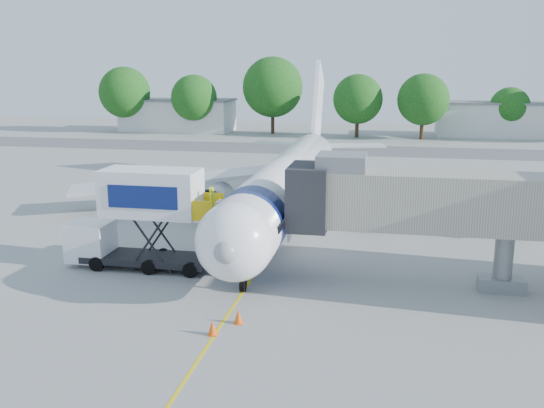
% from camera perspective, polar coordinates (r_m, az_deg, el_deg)
% --- Properties ---
extents(ground, '(160.00, 160.00, 0.00)m').
position_cam_1_polar(ground, '(39.00, 0.55, -3.26)').
color(ground, '#9A9A98').
rests_on(ground, ground).
extents(guidance_line, '(0.15, 70.00, 0.01)m').
position_cam_1_polar(guidance_line, '(39.00, 0.55, -3.25)').
color(guidance_line, yellow).
rests_on(guidance_line, ground).
extents(taxiway_strip, '(120.00, 10.00, 0.01)m').
position_cam_1_polar(taxiway_strip, '(79.86, 6.03, 5.10)').
color(taxiway_strip, '#59595B').
rests_on(taxiway_strip, ground).
extents(aircraft, '(34.17, 37.73, 11.35)m').
position_cam_1_polar(aircraft, '(42.26, 1.57, 2.13)').
color(aircraft, white).
rests_on(aircraft, ground).
extents(jet_bridge, '(13.90, 3.20, 6.60)m').
position_cam_1_polar(jet_bridge, '(30.57, 13.03, 0.23)').
color(jet_bridge, '#AAA391').
rests_on(jet_bridge, ground).
extents(catering_hiloader, '(8.50, 2.44, 5.50)m').
position_cam_1_polar(catering_hiloader, '(33.55, -12.24, -1.39)').
color(catering_hiloader, black).
rests_on(catering_hiloader, ground).
extents(ground_tug, '(4.12, 3.07, 1.48)m').
position_cam_1_polar(ground_tug, '(23.50, -0.08, -12.60)').
color(ground_tug, white).
rests_on(ground_tug, ground).
extents(safety_cone_a, '(0.40, 0.40, 0.64)m').
position_cam_1_polar(safety_cone_a, '(26.60, -3.18, -10.55)').
color(safety_cone_a, '#E74F0C').
rests_on(safety_cone_a, ground).
extents(safety_cone_b, '(0.41, 0.41, 0.65)m').
position_cam_1_polar(safety_cone_b, '(25.64, -5.62, -11.53)').
color(safety_cone_b, '#E74F0C').
rests_on(safety_cone_b, ground).
extents(outbuilding_left, '(18.40, 8.40, 5.30)m').
position_cam_1_polar(outbuilding_left, '(103.20, -8.85, 8.29)').
color(outbuilding_left, silver).
rests_on(outbuilding_left, ground).
extents(outbuilding_right, '(16.40, 7.40, 5.30)m').
position_cam_1_polar(outbuilding_right, '(100.34, 19.84, 7.54)').
color(outbuilding_right, silver).
rests_on(outbuilding_right, ground).
extents(tree_a, '(8.28, 8.28, 10.56)m').
position_cam_1_polar(tree_a, '(103.17, -13.70, 10.16)').
color(tree_a, '#382314').
rests_on(tree_a, ground).
extents(tree_b, '(7.32, 7.32, 9.34)m').
position_cam_1_polar(tree_b, '(98.73, -7.35, 9.87)').
color(tree_b, '#382314').
rests_on(tree_b, ground).
extents(tree_c, '(9.51, 9.51, 12.13)m').
position_cam_1_polar(tree_c, '(97.54, 0.07, 10.94)').
color(tree_c, '#382314').
rests_on(tree_c, ground).
extents(tree_d, '(7.46, 7.46, 9.51)m').
position_cam_1_polar(tree_d, '(93.44, 8.08, 9.74)').
color(tree_d, '#382314').
rests_on(tree_d, ground).
extents(tree_e, '(7.56, 7.56, 9.64)m').
position_cam_1_polar(tree_e, '(92.82, 14.05, 9.51)').
color(tree_e, '#382314').
rests_on(tree_e, ground).
extents(tree_f, '(5.95, 5.95, 7.58)m').
position_cam_1_polar(tree_f, '(99.34, 21.47, 8.49)').
color(tree_f, '#382314').
rests_on(tree_f, ground).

